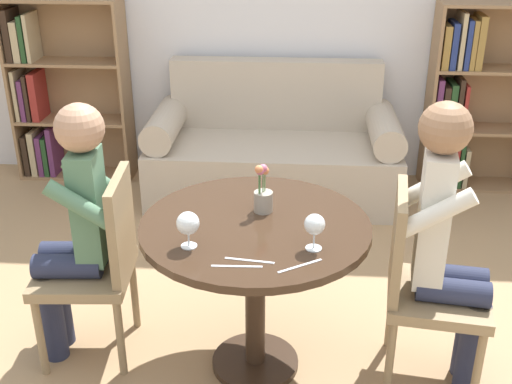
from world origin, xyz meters
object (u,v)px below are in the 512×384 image
(wine_glass_left, at_px, (188,224))
(flower_vase, at_px, (263,194))
(couch, at_px, (274,153))
(wine_glass_right, at_px, (315,225))
(person_right, at_px, (449,244))
(chair_left, at_px, (99,260))
(person_left, at_px, (75,228))
(bookshelf_left, at_px, (58,94))
(chair_right, at_px, (422,281))
(bookshelf_right, at_px, (472,101))

(wine_glass_left, distance_m, flower_vase, 0.42)
(couch, distance_m, wine_glass_right, 2.16)
(person_right, bearing_deg, flower_vase, 87.69)
(chair_left, xyz_separation_m, wine_glass_right, (0.95, -0.27, 0.35))
(wine_glass_right, xyz_separation_m, flower_vase, (-0.22, 0.31, -0.02))
(couch, xyz_separation_m, person_right, (0.80, -1.91, 0.38))
(chair_left, bearing_deg, person_left, -87.49)
(wine_glass_right, bearing_deg, person_right, 17.19)
(chair_left, xyz_separation_m, wine_glass_left, (0.47, -0.28, 0.35))
(bookshelf_left, bearing_deg, person_left, -68.46)
(bookshelf_left, relative_size, person_left, 1.09)
(person_left, bearing_deg, wine_glass_left, 60.23)
(chair_right, height_order, person_right, person_right)
(couch, distance_m, wine_glass_left, 2.18)
(chair_right, xyz_separation_m, flower_vase, (-0.69, 0.12, 0.33))
(wine_glass_right, bearing_deg, couch, 96.60)
(bookshelf_right, height_order, person_left, bookshelf_right)
(bookshelf_left, bearing_deg, person_right, -41.93)
(chair_right, bearing_deg, person_right, -95.34)
(chair_right, relative_size, person_left, 0.73)
(couch, height_order, wine_glass_left, couch)
(couch, bearing_deg, bookshelf_left, 170.59)
(bookshelf_right, bearing_deg, chair_right, -107.71)
(chair_right, relative_size, wine_glass_right, 6.09)
(chair_right, bearing_deg, couch, 28.43)
(wine_glass_left, height_order, wine_glass_right, same)
(chair_left, xyz_separation_m, chair_right, (1.43, -0.07, 0.00))
(wine_glass_left, bearing_deg, wine_glass_right, 1.87)
(bookshelf_right, bearing_deg, person_left, -136.50)
(wine_glass_left, bearing_deg, chair_right, 12.24)
(chair_right, relative_size, person_right, 0.70)
(bookshelf_right, bearing_deg, wine_glass_left, -124.85)
(wine_glass_left, bearing_deg, bookshelf_left, 120.31)
(couch, relative_size, bookshelf_right, 1.30)
(bookshelf_left, distance_m, person_left, 2.25)
(couch, xyz_separation_m, bookshelf_left, (-1.63, 0.27, 0.33))
(person_left, bearing_deg, wine_glass_right, 72.46)
(bookshelf_right, distance_m, wine_glass_left, 2.89)
(person_right, relative_size, flower_vase, 5.85)
(bookshelf_left, distance_m, chair_left, 2.28)
(bookshelf_left, distance_m, chair_right, 3.19)
(wine_glass_left, bearing_deg, couch, 83.36)
(person_left, distance_m, wine_glass_right, 1.09)
(bookshelf_right, bearing_deg, chair_left, -135.46)
(chair_right, xyz_separation_m, person_right, (0.08, -0.02, 0.20))
(flower_vase, bearing_deg, bookshelf_left, 128.99)
(person_right, bearing_deg, chair_right, 84.66)
(bookshelf_left, height_order, flower_vase, bookshelf_left)
(flower_vase, bearing_deg, chair_right, -9.67)
(wine_glass_right, bearing_deg, bookshelf_left, 128.48)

